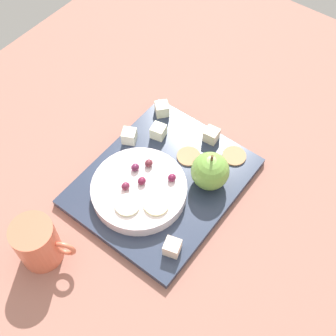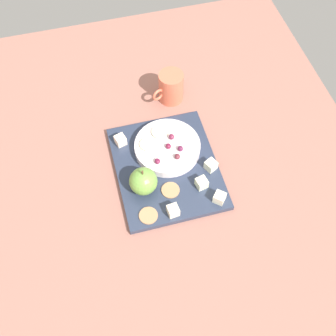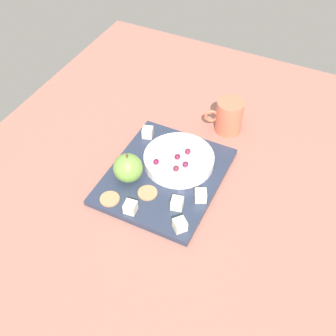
{
  "view_description": "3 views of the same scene",
  "coord_description": "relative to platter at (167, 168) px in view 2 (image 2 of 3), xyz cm",
  "views": [
    {
      "loc": [
        -37.16,
        -30.27,
        77.19
      ],
      "look_at": [
        0.21,
        -1.85,
        7.67
      ],
      "focal_mm": 47.25,
      "sensor_mm": 36.0,
      "label": 1
    },
    {
      "loc": [
        56.73,
        -16.45,
        100.23
      ],
      "look_at": [
        0.63,
        -1.65,
        7.17
      ],
      "focal_mm": 44.72,
      "sensor_mm": 36.0,
      "label": 2
    },
    {
      "loc": [
        64.11,
        31.16,
        85.08
      ],
      "look_at": [
        -0.4,
        -0.22,
        8.8
      ],
      "focal_mm": 46.19,
      "sensor_mm": 36.0,
      "label": 3
    }
  ],
  "objects": [
    {
      "name": "cracker_0",
      "position": [
        7.5,
        -0.91,
        0.96
      ],
      "size": [
        4.77,
        4.77,
        0.4
      ],
      "primitive_type": "cylinder",
      "color": "tan",
      "rests_on": "platter"
    },
    {
      "name": "cheese_cube_1",
      "position": [
        8.14,
        7.23,
        2.12
      ],
      "size": [
        3.25,
        3.25,
        2.73
      ],
      "primitive_type": "cube",
      "rotation": [
        0.0,
        0.0,
        0.22
      ],
      "color": "#EFF2C7",
      "rests_on": "platter"
    },
    {
      "name": "apple_stem",
      "position": [
        5.09,
        -7.4,
        8.63
      ],
      "size": [
        0.5,
        0.5,
        1.2
      ],
      "primitive_type": "cylinder",
      "color": "brown",
      "rests_on": "apple_whole"
    },
    {
      "name": "grape_0",
      "position": [
        -6.81,
        3.17,
        4.0
      ],
      "size": [
        1.64,
        1.47,
        1.5
      ],
      "primitive_type": "ellipsoid",
      "color": "maroon",
      "rests_on": "serving_dish"
    },
    {
      "name": "cheese_cube_2",
      "position": [
        -10.58,
        -10.39,
        2.12
      ],
      "size": [
        3.4,
        3.4,
        2.73
      ],
      "primitive_type": "cube",
      "rotation": [
        0.0,
        0.0,
        0.29
      ],
      "color": "#F9E1C7",
      "rests_on": "platter"
    },
    {
      "name": "apple_slice_0",
      "position": [
        -6.26,
        -3.54,
        3.55
      ],
      "size": [
        4.55,
        4.55,
        0.6
      ],
      "primitive_type": "cylinder",
      "color": "beige",
      "rests_on": "serving_dish"
    },
    {
      "name": "apple_whole",
      "position": [
        5.09,
        -7.4,
        4.39
      ],
      "size": [
        7.27,
        7.27,
        7.27
      ],
      "primitive_type": "sphere",
      "color": "#6FA442",
      "rests_on": "platter"
    },
    {
      "name": "serving_dish",
      "position": [
        -5.02,
        1.16,
        2.0
      ],
      "size": [
        17.99,
        17.99,
        2.49
      ],
      "primitive_type": "cylinder",
      "color": "white",
      "rests_on": "platter"
    },
    {
      "name": "grape_4",
      "position": [
        -0.22,
        3.0,
        3.97
      ],
      "size": [
        1.64,
        1.47,
        1.44
      ],
      "primitive_type": "ellipsoid",
      "color": "maroon",
      "rests_on": "serving_dish"
    },
    {
      "name": "grape_3",
      "position": [
        -2.5,
        4.47,
        3.95
      ],
      "size": [
        1.64,
        1.47,
        1.39
      ],
      "primitive_type": "ellipsoid",
      "color": "#5E1F3E",
      "rests_on": "serving_dish"
    },
    {
      "name": "grape_2",
      "position": [
        -0.15,
        -2.44,
        3.94
      ],
      "size": [
        1.64,
        1.47,
        1.38
      ],
      "primitive_type": "ellipsoid",
      "color": "maroon",
      "rests_on": "serving_dish"
    },
    {
      "name": "platter",
      "position": [
        0.0,
        0.0,
        0.0
      ],
      "size": [
        32.55,
        26.97,
        1.52
      ],
      "primitive_type": "cube",
      "color": "#2A3348",
      "rests_on": "table"
    },
    {
      "name": "cracker_1",
      "position": [
        13.09,
        -8.13,
        0.96
      ],
      "size": [
        4.77,
        4.77,
        0.4
      ],
      "primitive_type": "cylinder",
      "color": "tan",
      "rests_on": "platter"
    },
    {
      "name": "cheese_cube_4",
      "position": [
        13.89,
        -1.96,
        2.12
      ],
      "size": [
        3.01,
        3.01,
        2.73
      ],
      "primitive_type": "cube",
      "rotation": [
        0.0,
        0.0,
        0.11
      ],
      "color": "beige",
      "rests_on": "platter"
    },
    {
      "name": "cheese_cube_3",
      "position": [
        13.4,
        10.38,
        2.12
      ],
      "size": [
        3.85,
        3.85,
        2.73
      ],
      "primitive_type": "cube",
      "rotation": [
        0.0,
        0.0,
        0.85
      ],
      "color": "#EBE8C7",
      "rests_on": "platter"
    },
    {
      "name": "cheese_cube_0",
      "position": [
        3.6,
        11.22,
        2.12
      ],
      "size": [
        3.67,
        3.67,
        2.73
      ],
      "primitive_type": "cube",
      "rotation": [
        0.0,
        0.0,
        0.47
      ],
      "color": "white",
      "rests_on": "platter"
    },
    {
      "name": "grape_1",
      "position": [
        -4.08,
        1.45,
        3.92
      ],
      "size": [
        1.64,
        1.47,
        1.34
      ],
      "primitive_type": "ellipsoid",
      "color": "maroon",
      "rests_on": "serving_dish"
    },
    {
      "name": "apple_slice_1",
      "position": [
        -9.47,
        0.54,
        3.55
      ],
      "size": [
        4.55,
        4.55,
        0.6
      ],
      "primitive_type": "cylinder",
      "color": "beige",
      "rests_on": "serving_dish"
    },
    {
      "name": "table",
      "position": [
        1.27,
        1.56,
        -2.57
      ],
      "size": [
        132.13,
        107.29,
        3.62
      ],
      "primitive_type": "cube",
      "color": "#9A6456",
      "rests_on": "ground"
    },
    {
      "name": "cup",
      "position": [
        -24.36,
        7.68,
        4.01
      ],
      "size": [
        7.37,
        10.11,
        9.54
      ],
      "color": "#E0694C",
      "rests_on": "table"
    }
  ]
}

